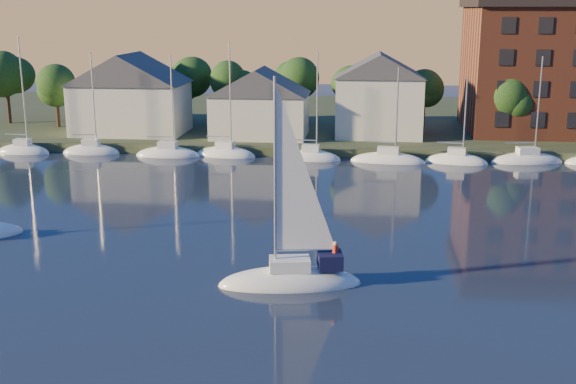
# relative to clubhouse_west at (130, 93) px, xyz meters

# --- Properties ---
(shoreline_land) EXTENTS (160.00, 50.00, 2.00)m
(shoreline_land) POSITION_rel_clubhouse_west_xyz_m (22.00, 17.00, -5.93)
(shoreline_land) COLOR #323D23
(shoreline_land) RESTS_ON ground
(wooden_dock) EXTENTS (120.00, 3.00, 1.00)m
(wooden_dock) POSITION_rel_clubhouse_west_xyz_m (22.00, -6.00, -5.93)
(wooden_dock) COLOR brown
(wooden_dock) RESTS_ON ground
(clubhouse_west) EXTENTS (13.65, 9.45, 9.64)m
(clubhouse_west) POSITION_rel_clubhouse_west_xyz_m (0.00, 0.00, 0.00)
(clubhouse_west) COLOR silver
(clubhouse_west) RESTS_ON shoreline_land
(clubhouse_centre) EXTENTS (11.55, 8.40, 8.08)m
(clubhouse_centre) POSITION_rel_clubhouse_west_xyz_m (16.00, -1.00, -0.80)
(clubhouse_centre) COLOR silver
(clubhouse_centre) RESTS_ON shoreline_land
(clubhouse_east) EXTENTS (10.50, 8.40, 9.80)m
(clubhouse_east) POSITION_rel_clubhouse_west_xyz_m (30.00, 1.00, 0.07)
(clubhouse_east) COLOR silver
(clubhouse_east) RESTS_ON shoreline_land
(tree_line) EXTENTS (93.40, 5.40, 8.90)m
(tree_line) POSITION_rel_clubhouse_west_xyz_m (24.00, 5.00, 1.24)
(tree_line) COLOR #39231A
(tree_line) RESTS_ON shoreline_land
(moored_fleet) EXTENTS (79.50, 2.40, 12.05)m
(moored_fleet) POSITION_rel_clubhouse_west_xyz_m (18.00, -9.00, -5.83)
(moored_fleet) COLOR white
(moored_fleet) RESTS_ON ground
(hero_sailboat) EXTENTS (8.75, 4.02, 13.28)m
(hero_sailboat) POSITION_rel_clubhouse_west_xyz_m (24.31, -45.69, -5.37)
(hero_sailboat) COLOR white
(hero_sailboat) RESTS_ON ground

